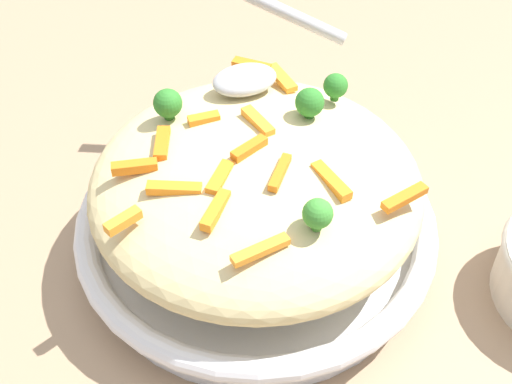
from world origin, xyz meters
TOP-DOWN VIEW (x-y plane):
  - ground_plane at (0.00, 0.00)m, footprint 2.40×2.40m
  - serving_bowl at (0.00, 0.00)m, footprint 0.30×0.30m
  - pasta_mound at (0.00, 0.00)m, footprint 0.27×0.26m
  - carrot_piece_0 at (0.11, 0.03)m, footprint 0.03×0.02m
  - carrot_piece_1 at (-0.06, -0.08)m, footprint 0.01×0.04m
  - carrot_piece_2 at (0.06, -0.04)m, footprint 0.02×0.04m
  - carrot_piece_3 at (0.01, -0.00)m, footprint 0.03×0.02m
  - carrot_piece_4 at (-0.01, 0.03)m, footprint 0.03×0.03m
  - carrot_piece_5 at (-0.04, -0.11)m, footprint 0.03×0.03m
  - carrot_piece_6 at (-0.04, 0.05)m, footprint 0.01×0.04m
  - carrot_piece_7 at (0.09, -0.02)m, footprint 0.04×0.02m
  - carrot_piece_8 at (0.05, 0.05)m, footprint 0.03×0.03m
  - carrot_piece_9 at (0.04, 0.02)m, footprint 0.03×0.03m
  - carrot_piece_10 at (-0.08, 0.08)m, footprint 0.04×0.02m
  - carrot_piece_11 at (-0.01, -0.03)m, footprint 0.01×0.04m
  - carrot_piece_12 at (0.02, -0.05)m, footprint 0.03×0.01m
  - carrot_piece_13 at (0.03, 0.09)m, footprint 0.04×0.01m
  - carrot_piece_14 at (0.07, 0.01)m, footprint 0.04×0.03m
  - broccoli_floret_0 at (-0.01, 0.08)m, footprint 0.02×0.02m
  - broccoli_floret_1 at (-0.06, -0.02)m, footprint 0.02×0.02m
  - broccoli_floret_2 at (0.05, -0.07)m, footprint 0.02×0.02m
  - broccoli_floret_3 at (-0.09, -0.04)m, footprint 0.02×0.02m
  - serving_spoon at (-0.04, -0.11)m, footprint 0.14×0.13m

SIDE VIEW (x-z plane):
  - ground_plane at x=0.00m, z-range 0.00..0.00m
  - serving_bowl at x=0.00m, z-range 0.00..0.05m
  - pasta_mound at x=0.00m, z-range 0.04..0.11m
  - carrot_piece_1 at x=-0.06m, z-range 0.11..0.11m
  - carrot_piece_13 at x=0.03m, z-range 0.11..0.11m
  - carrot_piece_10 at x=-0.08m, z-range 0.11..0.11m
  - carrot_piece_5 at x=-0.04m, z-range 0.11..0.11m
  - carrot_piece_0 at x=0.11m, z-range 0.11..0.11m
  - carrot_piece_7 at x=0.09m, z-range 0.11..0.11m
  - carrot_piece_14 at x=0.07m, z-range 0.11..0.11m
  - carrot_piece_2 at x=0.06m, z-range 0.11..0.11m
  - carrot_piece_6 at x=-0.04m, z-range 0.11..0.11m
  - carrot_piece_12 at x=0.02m, z-range 0.11..0.12m
  - carrot_piece_8 at x=0.05m, z-range 0.11..0.12m
  - carrot_piece_9 at x=0.04m, z-range 0.11..0.12m
  - carrot_piece_4 at x=-0.01m, z-range 0.11..0.12m
  - carrot_piece_11 at x=-0.01m, z-range 0.11..0.12m
  - carrot_piece_3 at x=0.01m, z-range 0.11..0.12m
  - broccoli_floret_3 at x=-0.09m, z-range 0.11..0.13m
  - broccoli_floret_0 at x=-0.01m, z-range 0.11..0.13m
  - broccoli_floret_2 at x=0.05m, z-range 0.11..0.13m
  - broccoli_floret_1 at x=-0.06m, z-range 0.11..0.14m
  - serving_spoon at x=-0.04m, z-range 0.09..0.17m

